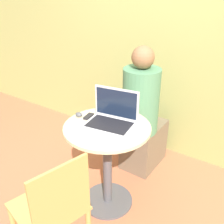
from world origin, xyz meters
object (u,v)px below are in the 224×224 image
(laptop, at_px, (112,118))
(person_seated, at_px, (142,121))
(chair_empty, at_px, (53,211))
(cell_phone, at_px, (89,116))

(laptop, height_order, person_seated, person_seated)
(laptop, bearing_deg, chair_empty, -88.49)
(cell_phone, xyz_separation_m, chair_empty, (0.24, -0.66, -0.31))
(cell_phone, distance_m, chair_empty, 0.77)
(chair_empty, height_order, person_seated, person_seated)
(person_seated, bearing_deg, laptop, -87.50)
(laptop, distance_m, person_seated, 0.62)
(cell_phone, relative_size, person_seated, 0.09)
(laptop, relative_size, chair_empty, 0.46)
(cell_phone, distance_m, person_seated, 0.64)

